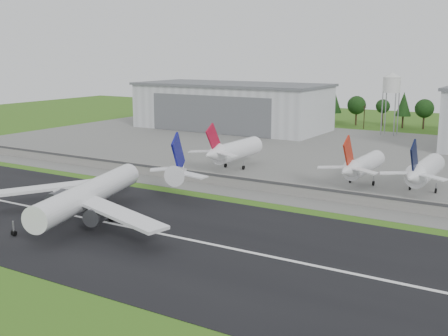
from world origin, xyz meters
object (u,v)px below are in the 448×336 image
Objects in this scene: parked_jet_red_a at (232,151)px; parked_jet_red_b at (361,166)px; parked_jet_navy at (423,171)px; main_airliner at (88,200)px.

parked_jet_red_a is 1.00× the size of parked_jet_red_b.
parked_jet_red_a reaches higher than parked_jet_navy.
parked_jet_red_b is at bearing -0.09° from parked_jet_red_a.
parked_jet_red_b is 1.00× the size of parked_jet_navy.
parked_jet_red_a is 61.12m from parked_jet_navy.
main_airliner is 67.03m from parked_jet_red_a.
parked_jet_red_a is 43.67m from parked_jet_red_b.
parked_jet_red_b is at bearing -179.84° from parked_jet_navy.
main_airliner is at bearing -89.33° from parked_jet_red_a.
main_airliner is 90.17m from parked_jet_navy.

